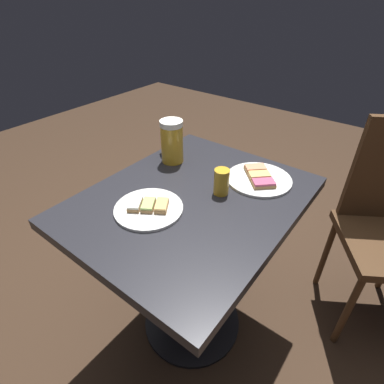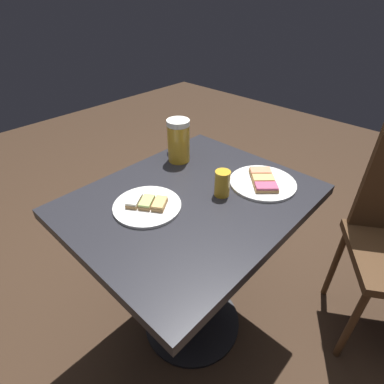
% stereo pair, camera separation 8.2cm
% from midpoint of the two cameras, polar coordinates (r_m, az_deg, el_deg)
% --- Properties ---
extents(ground_plane, '(6.00, 6.00, 0.00)m').
position_cam_midpoint_polar(ground_plane, '(1.56, -1.65, -23.21)').
color(ground_plane, '#382619').
extents(cafe_table, '(0.80, 0.65, 0.72)m').
position_cam_midpoint_polar(cafe_table, '(1.12, -2.12, -7.80)').
color(cafe_table, black).
rests_on(cafe_table, ground_plane).
extents(plate_near, '(0.24, 0.24, 0.03)m').
position_cam_midpoint_polar(plate_near, '(1.12, 10.52, 2.54)').
color(plate_near, white).
rests_on(plate_near, cafe_table).
extents(plate_far, '(0.22, 0.22, 0.03)m').
position_cam_midpoint_polar(plate_far, '(0.97, -10.63, -3.03)').
color(plate_far, white).
rests_on(plate_far, cafe_table).
extents(beer_mug, '(0.09, 0.14, 0.17)m').
position_cam_midpoint_polar(beer_mug, '(1.20, -5.90, 9.54)').
color(beer_mug, gold).
rests_on(beer_mug, cafe_table).
extents(beer_glass_small, '(0.05, 0.05, 0.09)m').
position_cam_midpoint_polar(beer_glass_small, '(1.01, 3.29, 1.88)').
color(beer_glass_small, gold).
rests_on(beer_glass_small, cafe_table).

